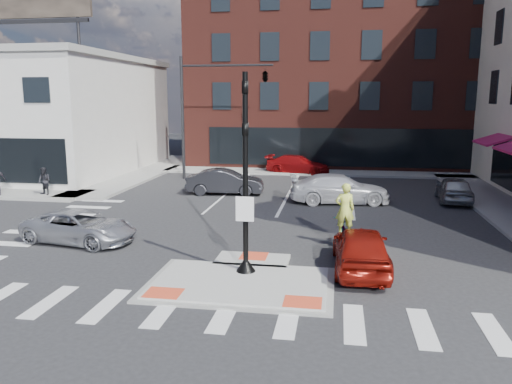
% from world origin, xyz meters
% --- Properties ---
extents(ground, '(120.00, 120.00, 0.00)m').
position_xyz_m(ground, '(0.00, 0.00, 0.00)').
color(ground, '#28282B').
rests_on(ground, ground).
extents(refuge_island, '(5.40, 4.65, 0.13)m').
position_xyz_m(refuge_island, '(0.00, -0.26, 0.05)').
color(refuge_island, gray).
rests_on(refuge_island, ground).
extents(sidewalk_nw, '(23.50, 20.50, 0.15)m').
position_xyz_m(sidewalk_nw, '(-16.76, 15.29, 0.08)').
color(sidewalk_nw, gray).
rests_on(sidewalk_nw, ground).
extents(sidewalk_n, '(26.00, 3.00, 0.15)m').
position_xyz_m(sidewalk_n, '(3.00, 22.00, 0.07)').
color(sidewalk_n, gray).
rests_on(sidewalk_n, ground).
extents(building_nw, '(20.40, 16.40, 14.40)m').
position_xyz_m(building_nw, '(-21.98, 19.98, 4.23)').
color(building_nw, silver).
rests_on(building_nw, ground).
extents(building_n, '(24.40, 18.40, 15.50)m').
position_xyz_m(building_n, '(3.00, 31.99, 7.80)').
color(building_n, '#501F19').
rests_on(building_n, ground).
extents(building_far_left, '(10.00, 12.00, 10.00)m').
position_xyz_m(building_far_left, '(-4.00, 52.00, 5.00)').
color(building_far_left, slate).
rests_on(building_far_left, ground).
extents(building_far_right, '(12.00, 12.00, 12.00)m').
position_xyz_m(building_far_right, '(9.00, 54.00, 6.00)').
color(building_far_right, brown).
rests_on(building_far_right, ground).
extents(signal_pole, '(0.60, 0.60, 5.98)m').
position_xyz_m(signal_pole, '(0.00, 0.40, 2.36)').
color(signal_pole, black).
rests_on(signal_pole, refuge_island).
extents(mast_arm_signal, '(6.10, 2.24, 8.00)m').
position_xyz_m(mast_arm_signal, '(-3.47, 18.00, 6.21)').
color(mast_arm_signal, black).
rests_on(mast_arm_signal, ground).
extents(silver_suv, '(4.64, 2.73, 1.21)m').
position_xyz_m(silver_suv, '(-6.79, 2.84, 0.61)').
color(silver_suv, silver).
rests_on(silver_suv, ground).
extents(red_sedan, '(1.83, 4.24, 1.43)m').
position_xyz_m(red_sedan, '(3.50, 1.38, 0.71)').
color(red_sedan, maroon).
rests_on(red_sedan, ground).
extents(white_pickup, '(5.36, 2.78, 1.48)m').
position_xyz_m(white_pickup, '(2.83, 11.71, 0.74)').
color(white_pickup, white).
rests_on(white_pickup, ground).
extents(bg_car_dark, '(4.41, 1.84, 1.42)m').
position_xyz_m(bg_car_dark, '(-3.55, 13.09, 0.71)').
color(bg_car_dark, '#26262B').
rests_on(bg_car_dark, ground).
extents(bg_car_silver, '(1.86, 4.06, 1.35)m').
position_xyz_m(bg_car_silver, '(8.75, 13.00, 0.67)').
color(bg_car_silver, '#A9ACB0').
rests_on(bg_car_silver, ground).
extents(bg_car_red, '(4.79, 2.60, 1.32)m').
position_xyz_m(bg_car_red, '(-0.13, 21.50, 0.66)').
color(bg_car_red, maroon).
rests_on(bg_car_red, ground).
extents(cyclist, '(0.91, 1.98, 2.37)m').
position_xyz_m(cyclist, '(3.00, 3.86, 0.80)').
color(cyclist, '#3F3F44').
rests_on(cyclist, ground).
extents(pedestrian_a, '(0.87, 0.77, 1.51)m').
position_xyz_m(pedestrian_a, '(-13.04, 10.52, 0.91)').
color(pedestrian_a, black).
rests_on(pedestrian_a, sidewalk_nw).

